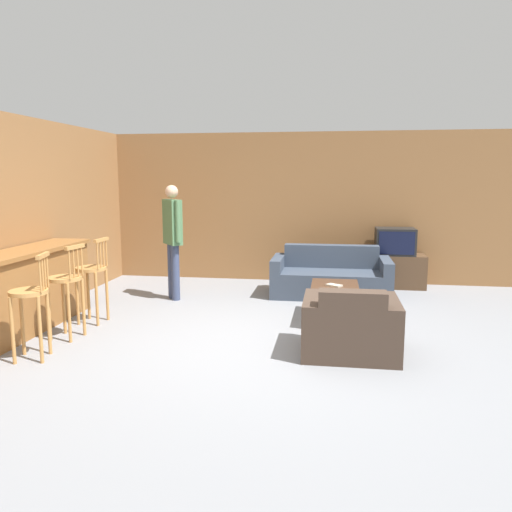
% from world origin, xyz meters
% --- Properties ---
extents(ground_plane, '(24.00, 24.00, 0.00)m').
position_xyz_m(ground_plane, '(0.00, 0.00, 0.00)').
color(ground_plane, gray).
extents(wall_back, '(9.40, 0.08, 2.60)m').
position_xyz_m(wall_back, '(0.00, 3.55, 1.30)').
color(wall_back, olive).
rests_on(wall_back, ground_plane).
extents(wall_left, '(0.08, 8.55, 2.60)m').
position_xyz_m(wall_left, '(-3.17, 1.27, 1.30)').
color(wall_left, olive).
rests_on(wall_left, ground_plane).
extents(bar_counter, '(0.55, 2.71, 0.98)m').
position_xyz_m(bar_counter, '(-2.83, -0.14, 0.49)').
color(bar_counter, brown).
rests_on(bar_counter, ground_plane).
extents(bar_chair_near, '(0.45, 0.45, 1.08)m').
position_xyz_m(bar_chair_near, '(-2.20, -0.80, 0.60)').
color(bar_chair_near, '#B77F42').
rests_on(bar_chair_near, ground_plane).
extents(bar_chair_mid, '(0.42, 0.42, 1.08)m').
position_xyz_m(bar_chair_mid, '(-2.20, -0.12, 0.60)').
color(bar_chair_mid, '#B77F42').
rests_on(bar_chair_mid, ground_plane).
extents(bar_chair_far, '(0.39, 0.39, 1.08)m').
position_xyz_m(bar_chair_far, '(-2.20, 0.51, 0.60)').
color(bar_chair_far, '#B77F42').
rests_on(bar_chair_far, ground_plane).
extents(couch_far, '(1.81, 0.89, 0.76)m').
position_xyz_m(couch_far, '(0.77, 2.48, 0.27)').
color(couch_far, '#384251').
rests_on(couch_far, ground_plane).
extents(armchair_near, '(0.98, 0.85, 0.74)m').
position_xyz_m(armchair_near, '(0.98, -0.17, 0.27)').
color(armchair_near, '#423328').
rests_on(armchair_near, ground_plane).
extents(coffee_table, '(0.61, 1.04, 0.44)m').
position_xyz_m(coffee_table, '(0.82, 1.08, 0.38)').
color(coffee_table, '#472D1E').
rests_on(coffee_table, ground_plane).
extents(tv_unit, '(1.01, 0.47, 0.55)m').
position_xyz_m(tv_unit, '(1.81, 3.22, 0.28)').
color(tv_unit, '#513823').
rests_on(tv_unit, ground_plane).
extents(tv, '(0.64, 0.47, 0.44)m').
position_xyz_m(tv, '(1.81, 3.22, 0.77)').
color(tv, black).
rests_on(tv, tv_unit).
extents(book_on_table, '(0.22, 0.20, 0.02)m').
position_xyz_m(book_on_table, '(0.81, 1.12, 0.45)').
color(book_on_table, '#B7AD99').
rests_on(book_on_table, coffee_table).
extents(person_by_window, '(0.38, 0.43, 1.71)m').
position_xyz_m(person_by_window, '(-1.58, 1.86, 0.98)').
color(person_by_window, '#384260').
rests_on(person_by_window, ground_plane).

